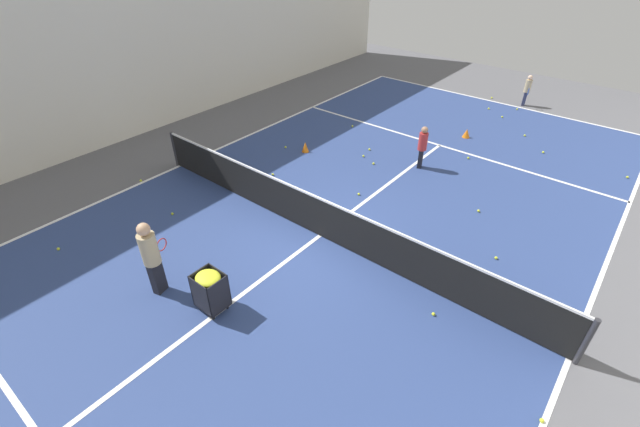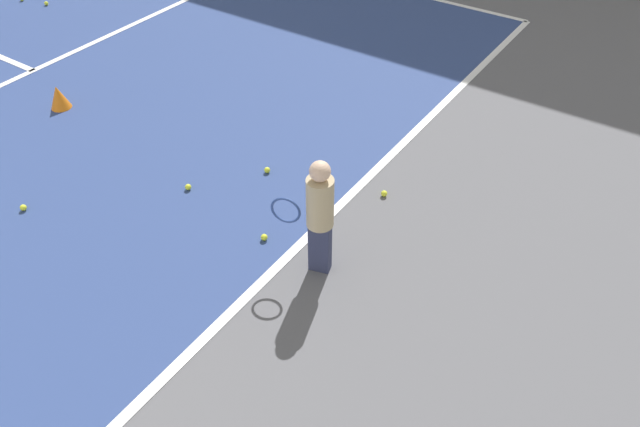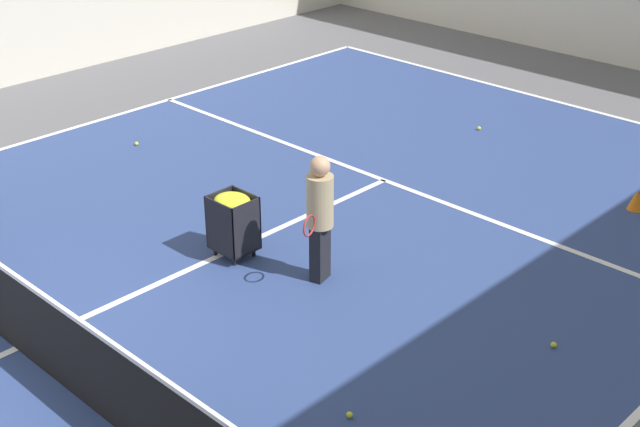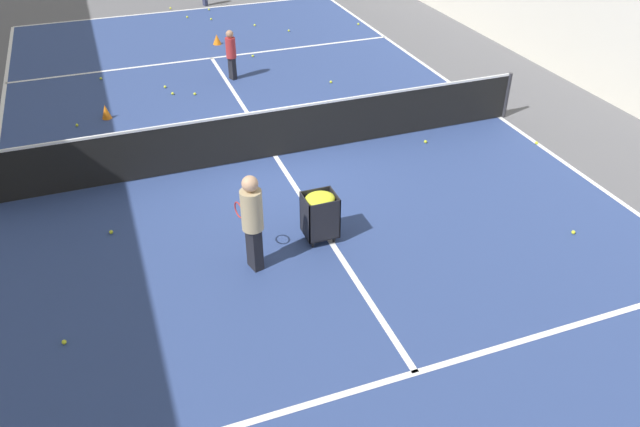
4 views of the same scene
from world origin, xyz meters
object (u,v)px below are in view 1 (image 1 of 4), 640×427
at_px(coach_at_net, 151,254).
at_px(child_midcourt, 423,145).
at_px(tennis_net, 320,217).
at_px(ball_cart, 210,286).
at_px(player_near_baseline, 527,88).
at_px(training_cone_1, 467,133).

relative_size(coach_at_net, child_midcourt, 1.28).
distance_m(tennis_net, ball_cart, 3.16).
xyz_separation_m(player_near_baseline, ball_cart, (1.11, 15.21, -0.08)).
bearing_deg(ball_cart, child_midcourt, -92.57).
bearing_deg(child_midcourt, tennis_net, -22.43).
xyz_separation_m(tennis_net, coach_at_net, (1.40, 3.51, 0.41)).
distance_m(tennis_net, child_midcourt, 4.64).
relative_size(player_near_baseline, training_cone_1, 4.04).
distance_m(coach_at_net, ball_cart, 1.35).
xyz_separation_m(coach_at_net, child_midcourt, (-1.61, -8.14, -0.21)).
relative_size(child_midcourt, training_cone_1, 4.38).
relative_size(tennis_net, training_cone_1, 37.82).
bearing_deg(player_near_baseline, training_cone_1, -23.47).
bearing_deg(training_cone_1, coach_at_net, 80.67).
bearing_deg(ball_cart, coach_at_net, 16.02).
bearing_deg(ball_cart, training_cone_1, -93.04).
bearing_deg(coach_at_net, player_near_baseline, -22.85).
bearing_deg(coach_at_net, ball_cart, -88.17).
height_order(tennis_net, coach_at_net, coach_at_net).
distance_m(ball_cart, training_cone_1, 10.80).
relative_size(tennis_net, ball_cart, 12.79).
bearing_deg(training_cone_1, ball_cart, 86.96).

